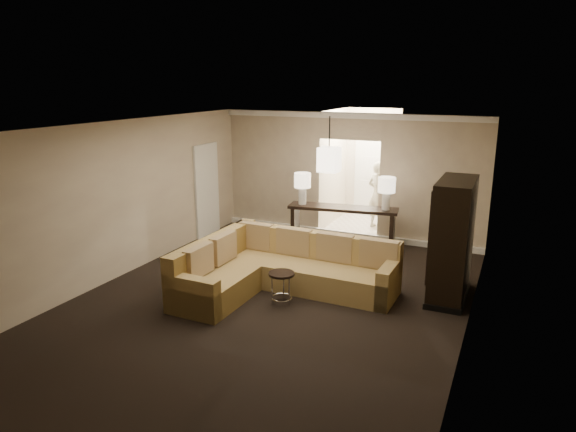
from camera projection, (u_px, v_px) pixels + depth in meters
The scene contains 19 objects.
ground at pixel (269, 302), 8.29m from camera, with size 8.00×8.00×0.00m, color black.
wall_back at pixel (348, 176), 11.45m from camera, with size 6.00×0.04×2.80m, color beige.
wall_front at pixel (60, 329), 4.41m from camera, with size 6.00×0.04×2.80m, color beige.
wall_left at pixel (118, 200), 9.13m from camera, with size 0.04×8.00×2.80m, color beige.
wall_right at pixel (472, 243), 6.73m from camera, with size 0.04×8.00×2.80m, color beige.
ceiling at pixel (267, 127), 7.57m from camera, with size 6.00×8.00×0.02m, color white.
crown_molding at pixel (350, 116), 11.07m from camera, with size 6.00×0.10×0.12m, color white.
baseboard at pixel (346, 234), 11.75m from camera, with size 6.00×0.10×0.12m, color white.
side_door at pixel (207, 190), 11.68m from camera, with size 0.05×0.90×2.10m, color white.
foyer at pixel (365, 171), 12.66m from camera, with size 1.44×2.02×2.80m.
sectional_sofa at pixel (278, 270), 8.67m from camera, with size 3.15×2.50×0.93m.
coffee_table at pixel (325, 275), 8.88m from camera, with size 1.15×1.15×0.43m.
console_table at pixel (343, 223), 10.91m from camera, with size 2.35×0.85×0.89m.
armoire at pixel (452, 242), 8.28m from camera, with size 0.59×1.37×1.97m.
drink_table at pixel (282, 281), 8.16m from camera, with size 0.42×0.42×0.52m.
table_lamp_left at pixel (302, 183), 10.94m from camera, with size 0.35×0.35×0.68m.
table_lamp_right at pixel (387, 188), 10.46m from camera, with size 0.35×0.35×0.68m.
pendant_light at pixel (329, 159), 10.17m from camera, with size 0.38×0.38×1.09m.
person at pixel (378, 191), 12.26m from camera, with size 0.65×0.44×1.81m, color beige.
Camera 1 is at (3.45, -6.84, 3.48)m, focal length 32.00 mm.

